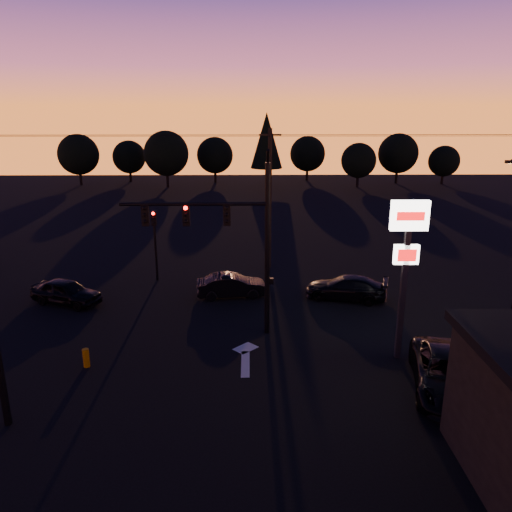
{
  "coord_description": "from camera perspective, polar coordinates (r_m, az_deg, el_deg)",
  "views": [
    {
      "loc": [
        0.68,
        -17.62,
        10.36
      ],
      "look_at": [
        1.0,
        5.0,
        3.5
      ],
      "focal_mm": 35.0,
      "sensor_mm": 36.0,
      "label": 1
    }
  ],
  "objects": [
    {
      "name": "ground",
      "position": [
        20.45,
        -2.68,
        -13.59
      ],
      "size": [
        120.0,
        120.0,
        0.0
      ],
      "primitive_type": "plane",
      "color": "black",
      "rests_on": "ground"
    },
    {
      "name": "lane_arrow",
      "position": [
        21.89,
        -1.21,
        -11.36
      ],
      "size": [
        1.2,
        3.1,
        0.01
      ],
      "color": "beige",
      "rests_on": "ground"
    },
    {
      "name": "traffic_signal_mast",
      "position": [
        22.29,
        -2.79,
        2.77
      ],
      "size": [
        6.79,
        0.52,
        8.58
      ],
      "color": "black",
      "rests_on": "ground"
    },
    {
      "name": "secondary_signal",
      "position": [
        30.59,
        -11.5,
        2.34
      ],
      "size": [
        0.3,
        0.31,
        4.35
      ],
      "color": "black",
      "rests_on": "ground"
    },
    {
      "name": "pylon_sign",
      "position": [
        20.86,
        16.86,
        0.99
      ],
      "size": [
        1.5,
        0.28,
        6.8
      ],
      "color": "black",
      "rests_on": "ground"
    },
    {
      "name": "utility_pole_1",
      "position": [
        32.17,
        1.57,
        6.53
      ],
      "size": [
        1.4,
        0.26,
        9.0
      ],
      "color": "black",
      "rests_on": "ground"
    },
    {
      "name": "power_wires",
      "position": [
        31.7,
        1.63,
        13.62
      ],
      "size": [
        36.0,
        1.22,
        0.07
      ],
      "color": "black",
      "rests_on": "ground"
    },
    {
      "name": "bollard",
      "position": [
        22.06,
        -18.84,
        -10.96
      ],
      "size": [
        0.26,
        0.26,
        0.79
      ],
      "primitive_type": "cylinder",
      "color": "#A66500",
      "rests_on": "ground"
    },
    {
      "name": "tree_0",
      "position": [
        71.6,
        -19.64,
        10.87
      ],
      "size": [
        5.36,
        5.36,
        6.74
      ],
      "color": "black",
      "rests_on": "ground"
    },
    {
      "name": "tree_1",
      "position": [
        72.89,
        -14.29,
        10.91
      ],
      "size": [
        4.54,
        4.54,
        5.71
      ],
      "color": "black",
      "rests_on": "ground"
    },
    {
      "name": "tree_2",
      "position": [
        66.75,
        -10.22,
        11.46
      ],
      "size": [
        5.77,
        5.78,
        7.26
      ],
      "color": "black",
      "rests_on": "ground"
    },
    {
      "name": "tree_3",
      "position": [
        70.09,
        -4.72,
        11.4
      ],
      "size": [
        4.95,
        4.95,
        6.22
      ],
      "color": "black",
      "rests_on": "ground"
    },
    {
      "name": "tree_4",
      "position": [
        66.81,
        1.22,
        13.06
      ],
      "size": [
        4.18,
        4.18,
        9.5
      ],
      "color": "black",
      "rests_on": "ground"
    },
    {
      "name": "tree_5",
      "position": [
        72.4,
        5.92,
        11.54
      ],
      "size": [
        4.95,
        4.95,
        6.22
      ],
      "color": "black",
      "rests_on": "ground"
    },
    {
      "name": "tree_6",
      "position": [
        67.52,
        11.65,
        10.64
      ],
      "size": [
        4.54,
        4.54,
        5.71
      ],
      "color": "black",
      "rests_on": "ground"
    },
    {
      "name": "tree_7",
      "position": [
        71.84,
        15.94,
        11.21
      ],
      "size": [
        5.36,
        5.36,
        6.74
      ],
      "color": "black",
      "rests_on": "ground"
    },
    {
      "name": "tree_8",
      "position": [
        72.92,
        20.69,
        10.11
      ],
      "size": [
        4.12,
        4.12,
        5.19
      ],
      "color": "black",
      "rests_on": "ground"
    },
    {
      "name": "car_left",
      "position": [
        28.94,
        -20.87,
        -3.85
      ],
      "size": [
        4.24,
        2.91,
        1.34
      ],
      "primitive_type": "imported",
      "rotation": [
        0.0,
        0.0,
        1.2
      ],
      "color": "black",
      "rests_on": "ground"
    },
    {
      "name": "car_mid",
      "position": [
        28.09,
        -2.8,
        -3.39
      ],
      "size": [
        4.05,
        1.85,
        1.29
      ],
      "primitive_type": "imported",
      "rotation": [
        0.0,
        0.0,
        1.7
      ],
      "color": "black",
      "rests_on": "ground"
    },
    {
      "name": "car_right",
      "position": [
        28.16,
        10.26,
        -3.58
      ],
      "size": [
        4.82,
        2.99,
        1.3
      ],
      "primitive_type": "imported",
      "rotation": [
        0.0,
        0.0,
        -1.85
      ],
      "color": "black",
      "rests_on": "ground"
    },
    {
      "name": "suv_parked",
      "position": [
        20.48,
        21.06,
        -12.4
      ],
      "size": [
        3.57,
        5.7,
        1.47
      ],
      "primitive_type": "imported",
      "rotation": [
        0.0,
        0.0,
        -0.23
      ],
      "color": "black",
      "rests_on": "ground"
    }
  ]
}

